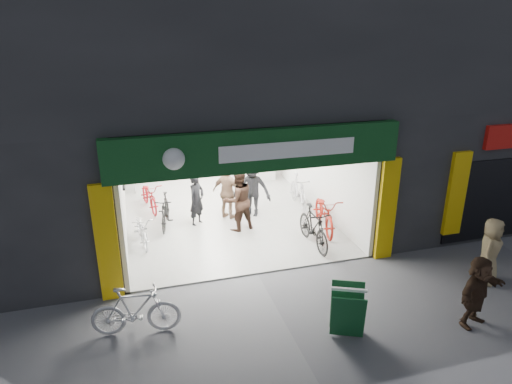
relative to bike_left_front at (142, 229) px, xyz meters
name	(u,v)px	position (x,y,z in m)	size (l,w,h in m)	color
ground	(258,274)	(2.50, -2.41, -0.42)	(60.00, 60.00, 0.00)	#56565B
building	(241,65)	(3.41, 2.57, 3.89)	(17.00, 10.27, 8.00)	#232326
bike_left_front	(142,229)	(0.00, 0.00, 0.00)	(0.56, 1.61, 0.84)	silver
bike_left_midfront	(165,211)	(0.70, 0.88, 0.06)	(0.45, 1.59, 0.96)	black
bike_left_midback	(149,196)	(0.35, 2.32, 0.04)	(0.61, 1.75, 0.92)	maroon
bike_left_back	(135,172)	(0.00, 4.52, 0.16)	(0.54, 1.92, 1.15)	silver
bike_right_front	(313,227)	(4.30, -1.43, 0.12)	(0.51, 1.82, 1.09)	black
bike_right_mid	(325,212)	(5.00, -0.58, 0.11)	(0.70, 2.01, 1.06)	maroon
bike_right_back	(298,191)	(4.92, 1.25, 0.09)	(0.48, 1.71, 1.03)	#ACABB0
parked_bike	(136,310)	(-0.30, -3.82, 0.08)	(0.47, 1.67, 1.01)	silver
customer_a	(197,200)	(1.60, 0.75, 0.35)	(0.57, 0.37, 1.55)	black
customer_b	(238,200)	(2.65, 0.07, 0.50)	(0.89, 0.69, 1.83)	#321F16
customer_c	(252,188)	(3.30, 0.90, 0.48)	(1.16, 0.67, 1.80)	black
customer_d	(228,192)	(2.56, 0.92, 0.42)	(0.99, 0.41, 1.69)	#82624B
pedestrian_near	(490,251)	(7.40, -4.13, 0.35)	(0.76, 0.49, 1.55)	#978158
pedestrian_far	(477,292)	(6.02, -5.36, 0.31)	(1.36, 0.43, 1.46)	#322116
sandwich_board	(348,310)	(3.51, -4.95, 0.11)	(0.83, 0.84, 0.96)	#0F3F1E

